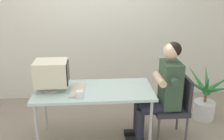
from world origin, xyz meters
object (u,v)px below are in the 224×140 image
Objects in this scene: crt_monitor at (51,73)px; potted_plant at (205,99)px; keyboard at (78,89)px; desk_mug at (79,94)px; desk at (93,93)px; person_seated at (162,89)px; office_chair at (175,104)px.

crt_monitor reaches higher than potted_plant.
keyboard is 4.71× the size of desk_mug.
potted_plant is at bearing 14.35° from desk.
desk_mug reaches higher than keyboard.
person_seated reaches higher than crt_monitor.
office_chair is 1.04× the size of potted_plant.
desk_mug is at bearing -169.87° from person_seated.
desk is at bearing -4.94° from crt_monitor.
crt_monitor is 4.03× the size of desk_mug.
desk_mug is (0.34, -0.26, -0.17)m from crt_monitor.
keyboard is (-0.20, -0.01, 0.07)m from desk.
desk_mug is at bearing -81.97° from keyboard.
keyboard is 1.26m from office_chair.
desk is 1.75m from potted_plant.
office_chair reaches higher than keyboard.
potted_plant reaches higher than desk.
desk is 1.06m from office_chair.
desk_mug is at bearing -160.57° from potted_plant.
keyboard is 1.06m from person_seated.
office_chair is at bearing -1.96° from desk.
office_chair is (1.04, -0.04, -0.18)m from desk.
office_chair is 0.29m from person_seated.
person_seated is (1.06, -0.03, -0.02)m from keyboard.
person_seated is at bearing -1.66° from keyboard.
person_seated reaches higher than keyboard.
crt_monitor is at bearing 175.06° from desk.
crt_monitor is at bearing 176.68° from person_seated.
person_seated is at bearing 180.00° from office_chair.
desk is at bearing -165.65° from potted_plant.
office_chair is 8.53× the size of desk_mug.
potted_plant is at bearing 19.43° from desk_mug.
desk_mug is (-0.17, -0.22, 0.09)m from desk.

